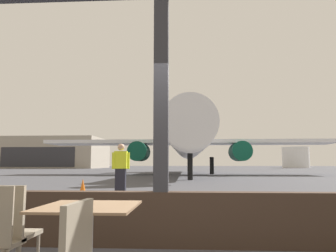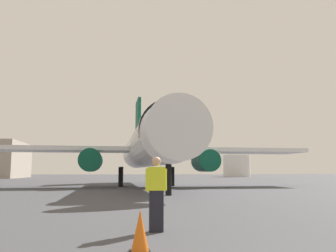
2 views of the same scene
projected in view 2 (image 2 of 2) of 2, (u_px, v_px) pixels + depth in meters
ground_plane at (134, 183)px, 41.94m from camera, size 220.00×220.00×0.00m
airplane at (149, 147)px, 31.35m from camera, size 29.18×29.42×10.40m
ground_crew_worker at (156, 192)px, 8.22m from camera, size 0.53×0.28×1.74m
traffic_cone at (140, 232)px, 6.08m from camera, size 0.36×0.36×0.73m
fuel_storage_tank at (237, 166)px, 88.16m from camera, size 6.81×6.81×5.40m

